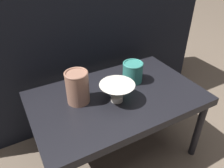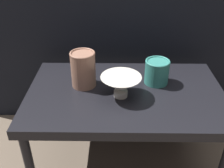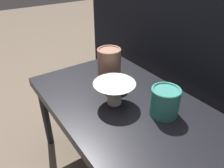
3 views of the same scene
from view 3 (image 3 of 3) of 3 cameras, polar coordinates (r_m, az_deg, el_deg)
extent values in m
cube|color=black|center=(0.88, 3.29, -5.85)|extent=(0.82, 0.51, 0.04)
cylinder|color=black|center=(1.20, -16.91, -8.09)|extent=(0.04, 0.04, 0.37)
cylinder|color=black|center=(1.36, 0.75, -1.64)|extent=(0.04, 0.04, 0.37)
cube|color=black|center=(1.27, 25.26, 5.38)|extent=(1.63, 0.50, 0.86)
cylinder|color=silver|center=(0.86, 0.60, -4.20)|extent=(0.06, 0.06, 0.03)
cone|color=silver|center=(0.83, 0.62, -1.66)|extent=(0.16, 0.16, 0.07)
cylinder|color=#996B56|center=(0.98, -0.73, 4.81)|extent=(0.10, 0.10, 0.15)
torus|color=#996B56|center=(0.95, -0.76, 8.88)|extent=(0.11, 0.11, 0.01)
cylinder|color=teal|center=(0.80, 13.60, -4.63)|extent=(0.10, 0.10, 0.10)
torus|color=teal|center=(0.78, 14.06, -1.57)|extent=(0.11, 0.11, 0.01)
camera|label=1|loc=(1.03, -58.57, 24.91)|focal=35.00mm
camera|label=2|loc=(0.77, -79.44, 14.36)|focal=42.00mm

